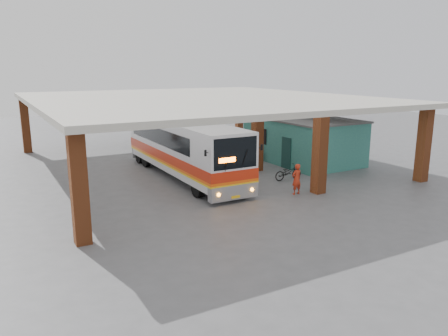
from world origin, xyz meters
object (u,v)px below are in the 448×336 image
motorcycle (288,172)px  pedestrian (297,179)px  coach_bus (183,147)px  red_chair (259,156)px

motorcycle → pedestrian: pedestrian is taller
coach_bus → motorcycle: size_ratio=7.14×
pedestrian → coach_bus: bearing=-65.1°
coach_bus → motorcycle: 6.50m
coach_bus → pedestrian: 7.44m
motorcycle → red_chair: size_ratio=2.09×
coach_bus → red_chair: size_ratio=14.94×
motorcycle → coach_bus: bearing=57.2°
coach_bus → red_chair: bearing=12.6°
pedestrian → red_chair: pedestrian is taller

